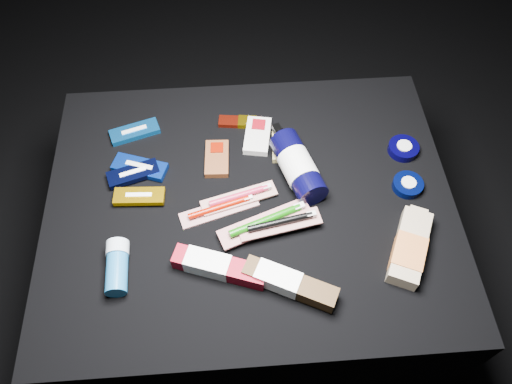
{
  "coord_description": "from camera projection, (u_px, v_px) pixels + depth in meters",
  "views": [
    {
      "loc": [
        -0.03,
        -0.64,
        1.41
      ],
      "look_at": [
        0.01,
        0.01,
        0.42
      ],
      "focal_mm": 35.0,
      "sensor_mm": 36.0,
      "label": 1
    }
  ],
  "objects": [
    {
      "name": "lotion_bottle",
      "position": [
        298.0,
        166.0,
        1.21
      ],
      "size": [
        0.13,
        0.24,
        0.08
      ],
      "rotation": [
        0.0,
        0.0,
        0.3
      ],
      "color": "black",
      "rests_on": "cloth_table"
    },
    {
      "name": "clif_bar_0",
      "position": [
        217.0,
        157.0,
        1.26
      ],
      "size": [
        0.06,
        0.11,
        0.02
      ],
      "rotation": [
        0.0,
        0.0,
        -0.05
      ],
      "color": "brown",
      "rests_on": "cloth_table"
    },
    {
      "name": "toothpaste_carton_red",
      "position": [
        216.0,
        266.0,
        1.08
      ],
      "size": [
        0.21,
        0.11,
        0.04
      ],
      "rotation": [
        0.0,
        0.0,
        -0.34
      ],
      "color": "maroon",
      "rests_on": "cloth_table"
    },
    {
      "name": "toothbrush_pack_1",
      "position": [
        240.0,
        197.0,
        1.19
      ],
      "size": [
        0.19,
        0.09,
        0.02
      ],
      "rotation": [
        0.0,
        0.0,
        0.27
      ],
      "color": "silver",
      "rests_on": "cloth_table"
    },
    {
      "name": "deodorant_stick",
      "position": [
        117.0,
        266.0,
        1.08
      ],
      "size": [
        0.05,
        0.12,
        0.05
      ],
      "rotation": [
        0.0,
        0.0,
        0.04
      ],
      "color": "#186098",
      "rests_on": "cloth_table"
    },
    {
      "name": "toothbrush_pack_3",
      "position": [
        281.0,
        223.0,
        1.13
      ],
      "size": [
        0.2,
        0.08,
        0.02
      ],
      "rotation": [
        0.0,
        0.0,
        0.19
      ],
      "color": "#B6ADAA",
      "rests_on": "cloth_table"
    },
    {
      "name": "toothbrush_pack_0",
      "position": [
        220.0,
        208.0,
        1.18
      ],
      "size": [
        0.19,
        0.1,
        0.02
      ],
      "rotation": [
        0.0,
        0.0,
        0.29
      ],
      "color": "beige",
      "rests_on": "cloth_table"
    },
    {
      "name": "power_bar",
      "position": [
        242.0,
        122.0,
        1.33
      ],
      "size": [
        0.12,
        0.05,
        0.01
      ],
      "rotation": [
        0.0,
        0.0,
        -0.12
      ],
      "color": "maroon",
      "rests_on": "cloth_table"
    },
    {
      "name": "toothbrush_pack_2",
      "position": [
        267.0,
        221.0,
        1.14
      ],
      "size": [
        0.23,
        0.13,
        0.02
      ],
      "rotation": [
        0.0,
        0.0,
        0.36
      ],
      "color": "beige",
      "rests_on": "cloth_table"
    },
    {
      "name": "luna_bar_3",
      "position": [
        139.0,
        196.0,
        1.19
      ],
      "size": [
        0.12,
        0.05,
        0.02
      ],
      "rotation": [
        0.0,
        0.0,
        -0.05
      ],
      "color": "#C48F05",
      "rests_on": "cloth_table"
    },
    {
      "name": "toothpaste_carton_green",
      "position": [
        286.0,
        282.0,
        1.06
      ],
      "size": [
        0.2,
        0.13,
        0.04
      ],
      "rotation": [
        0.0,
        0.0,
        -0.46
      ],
      "color": "#37230D",
      "rests_on": "cloth_table"
    },
    {
      "name": "cream_tin_lower",
      "position": [
        408.0,
        185.0,
        1.21
      ],
      "size": [
        0.07,
        0.07,
        0.02
      ],
      "rotation": [
        0.0,
        0.0,
        0.39
      ],
      "color": "black",
      "rests_on": "cloth_table"
    },
    {
      "name": "luna_bar_2",
      "position": [
        133.0,
        174.0,
        1.23
      ],
      "size": [
        0.13,
        0.08,
        0.02
      ],
      "rotation": [
        0.0,
        0.0,
        0.3
      ],
      "color": "black",
      "rests_on": "cloth_table"
    },
    {
      "name": "luna_bar_0",
      "position": [
        135.0,
        132.0,
        1.31
      ],
      "size": [
        0.14,
        0.08,
        0.02
      ],
      "rotation": [
        0.0,
        0.0,
        0.31
      ],
      "color": "#0E5CAA",
      "rests_on": "cloth_table"
    },
    {
      "name": "luna_bar_1",
      "position": [
        140.0,
        167.0,
        1.24
      ],
      "size": [
        0.14,
        0.09,
        0.02
      ],
      "rotation": [
        0.0,
        0.0,
        -0.34
      ],
      "color": "#0B34B0",
      "rests_on": "cloth_table"
    },
    {
      "name": "ground",
      "position": [
        251.0,
        270.0,
        1.53
      ],
      "size": [
        3.0,
        3.0,
        0.0
      ],
      "primitive_type": "plane",
      "color": "black",
      "rests_on": "ground"
    },
    {
      "name": "cream_tin_upper",
      "position": [
        403.0,
        148.0,
        1.27
      ],
      "size": [
        0.08,
        0.08,
        0.02
      ],
      "rotation": [
        0.0,
        0.0,
        0.01
      ],
      "color": "black",
      "rests_on": "cloth_table"
    },
    {
      "name": "clif_bar_2",
      "position": [
        282.0,
        145.0,
        1.28
      ],
      "size": [
        0.06,
        0.1,
        0.02
      ],
      "rotation": [
        0.0,
        0.0,
        -0.08
      ],
      "color": "#998950",
      "rests_on": "cloth_table"
    },
    {
      "name": "cloth_table",
      "position": [
        251.0,
        239.0,
        1.37
      ],
      "size": [
        0.98,
        0.78,
        0.4
      ],
      "primitive_type": "cube",
      "color": "black",
      "rests_on": "ground"
    },
    {
      "name": "bodywash_bottle",
      "position": [
        409.0,
        248.0,
        1.11
      ],
      "size": [
        0.14,
        0.2,
        0.04
      ],
      "rotation": [
        0.0,
        0.0,
        -0.43
      ],
      "color": "tan",
      "rests_on": "cloth_table"
    },
    {
      "name": "clif_bar_1",
      "position": [
        258.0,
        134.0,
        1.3
      ],
      "size": [
        0.08,
        0.13,
        0.02
      ],
      "rotation": [
        0.0,
        0.0,
        -0.18
      ],
      "color": "silver",
      "rests_on": "cloth_table"
    }
  ]
}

